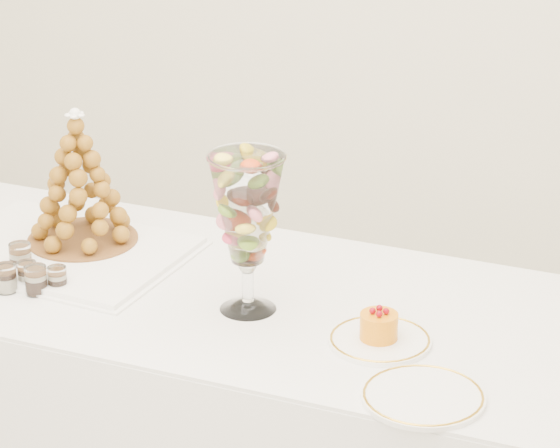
% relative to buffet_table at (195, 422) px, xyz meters
% --- Properties ---
extents(buffet_table, '(2.06, 0.85, 0.78)m').
position_rel_buffet_table_xyz_m(buffet_table, '(0.00, 0.00, 0.00)').
color(buffet_table, white).
rests_on(buffet_table, ground).
extents(lace_tray, '(0.63, 0.49, 0.02)m').
position_rel_buffet_table_xyz_m(lace_tray, '(-0.38, 0.04, 0.40)').
color(lace_tray, white).
rests_on(lace_tray, buffet_table).
extents(macaron_vase, '(0.17, 0.17, 0.38)m').
position_rel_buffet_table_xyz_m(macaron_vase, '(0.18, -0.07, 0.64)').
color(macaron_vase, white).
rests_on(macaron_vase, buffet_table).
extents(cake_plate, '(0.23, 0.23, 0.01)m').
position_rel_buffet_table_xyz_m(cake_plate, '(0.52, -0.11, 0.39)').
color(cake_plate, white).
rests_on(cake_plate, buffet_table).
extents(spare_plate, '(0.26, 0.26, 0.01)m').
position_rel_buffet_table_xyz_m(spare_plate, '(0.68, -0.32, 0.39)').
color(spare_plate, white).
rests_on(spare_plate, buffet_table).
extents(verrine_a, '(0.06, 0.06, 0.07)m').
position_rel_buffet_table_xyz_m(verrine_a, '(-0.43, -0.09, 0.43)').
color(verrine_a, white).
rests_on(verrine_a, buffet_table).
extents(verrine_b, '(0.06, 0.06, 0.06)m').
position_rel_buffet_table_xyz_m(verrine_b, '(-0.36, -0.15, 0.42)').
color(verrine_b, white).
rests_on(verrine_b, buffet_table).
extents(verrine_c, '(0.06, 0.06, 0.06)m').
position_rel_buffet_table_xyz_m(verrine_c, '(-0.28, -0.15, 0.42)').
color(verrine_c, white).
rests_on(verrine_c, buffet_table).
extents(verrine_d, '(0.05, 0.05, 0.07)m').
position_rel_buffet_table_xyz_m(verrine_d, '(-0.40, -0.20, 0.42)').
color(verrine_d, white).
rests_on(verrine_d, buffet_table).
extents(verrine_e, '(0.06, 0.06, 0.07)m').
position_rel_buffet_table_xyz_m(verrine_e, '(-0.32, -0.18, 0.43)').
color(verrine_e, white).
rests_on(verrine_e, buffet_table).
extents(croquembouche, '(0.29, 0.29, 0.36)m').
position_rel_buffet_table_xyz_m(croquembouche, '(-0.36, 0.10, 0.58)').
color(croquembouche, brown).
rests_on(croquembouche, lace_tray).
extents(mousse_cake, '(0.09, 0.09, 0.07)m').
position_rel_buffet_table_xyz_m(mousse_cake, '(0.52, -0.11, 0.43)').
color(mousse_cake, orange).
rests_on(mousse_cake, cake_plate).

